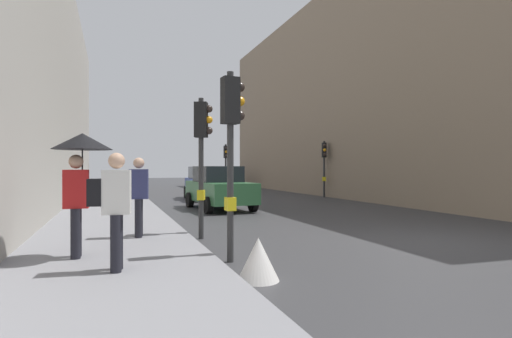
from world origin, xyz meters
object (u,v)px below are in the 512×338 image
(traffic_light_far_median, at_px, (226,159))
(traffic_light_mid_street, at_px, (324,158))
(car_white_compact, at_px, (217,177))
(pedestrian_with_grey_backpack, at_px, (137,192))
(car_green_estate, at_px, (219,188))
(pedestrian_with_umbrella, at_px, (80,160))
(car_blue_van, at_px, (206,183))
(pedestrian_with_black_backpack, at_px, (113,204))
(traffic_light_near_right, at_px, (202,142))
(warning_sign_triangle, at_px, (258,259))
(traffic_light_near_left, at_px, (232,131))

(traffic_light_far_median, xyz_separation_m, traffic_light_mid_street, (4.08, -6.29, -0.05))
(car_white_compact, bearing_deg, pedestrian_with_grey_backpack, -108.18)
(car_green_estate, relative_size, pedestrian_with_umbrella, 2.02)
(traffic_light_mid_street, relative_size, car_blue_van, 0.75)
(traffic_light_far_median, bearing_deg, pedestrian_with_grey_backpack, -111.67)
(traffic_light_mid_street, xyz_separation_m, pedestrian_with_black_backpack, (-11.44, -13.90, -1.06))
(traffic_light_near_right, xyz_separation_m, warning_sign_triangle, (0.04, -3.79, -2.00))
(car_blue_van, xyz_separation_m, pedestrian_with_umbrella, (-5.31, -13.81, 0.96))
(traffic_light_mid_street, distance_m, car_green_estate, 8.58)
(traffic_light_near_right, distance_m, pedestrian_with_umbrella, 3.24)
(pedestrian_with_umbrella, bearing_deg, warning_sign_triangle, -35.48)
(car_white_compact, height_order, warning_sign_triangle, car_white_compact)
(traffic_light_far_median, xyz_separation_m, pedestrian_with_grey_backpack, (-6.85, -17.25, -1.12))
(traffic_light_near_left, xyz_separation_m, car_white_compact, (6.57, 26.95, -1.49))
(traffic_light_far_median, xyz_separation_m, car_blue_van, (-2.58, -5.22, -1.40))
(traffic_light_near_right, relative_size, pedestrian_with_grey_backpack, 1.90)
(car_blue_van, relative_size, pedestrian_with_grey_backpack, 2.43)
(car_green_estate, bearing_deg, traffic_light_far_median, 73.07)
(traffic_light_near_right, bearing_deg, warning_sign_triangle, -89.36)
(car_blue_van, relative_size, pedestrian_with_black_backpack, 2.43)
(traffic_light_near_right, relative_size, car_blue_van, 0.78)
(traffic_light_near_right, xyz_separation_m, pedestrian_with_black_backpack, (-2.01, -3.10, -1.16))
(traffic_light_near_right, height_order, traffic_light_mid_street, traffic_light_near_right)
(traffic_light_near_left, bearing_deg, traffic_light_far_median, 74.75)
(car_green_estate, bearing_deg, pedestrian_with_grey_backpack, -118.57)
(traffic_light_near_left, relative_size, car_green_estate, 0.80)
(traffic_light_mid_street, xyz_separation_m, pedestrian_with_umbrella, (-11.97, -12.74, -0.39))
(car_white_compact, bearing_deg, traffic_light_near_right, -105.05)
(pedestrian_with_black_backpack, distance_m, pedestrian_with_grey_backpack, 2.98)
(traffic_light_near_left, height_order, traffic_light_near_right, traffic_light_near_left)
(warning_sign_triangle, bearing_deg, traffic_light_far_median, 75.75)
(traffic_light_mid_street, bearing_deg, traffic_light_near_right, -131.11)
(traffic_light_far_median, relative_size, car_blue_van, 0.77)
(pedestrian_with_umbrella, distance_m, warning_sign_triangle, 3.52)
(pedestrian_with_black_backpack, xyz_separation_m, pedestrian_with_grey_backpack, (0.50, 2.94, 0.00))
(car_blue_van, height_order, pedestrian_with_black_backpack, pedestrian_with_black_backpack)
(traffic_light_far_median, relative_size, warning_sign_triangle, 5.08)
(traffic_light_far_median, xyz_separation_m, car_white_compact, (1.23, 7.36, -1.40))
(traffic_light_near_left, relative_size, warning_sign_triangle, 5.29)
(traffic_light_mid_street, xyz_separation_m, warning_sign_triangle, (-9.38, -14.58, -1.90))
(pedestrian_with_black_backpack, bearing_deg, warning_sign_triangle, -18.46)
(traffic_light_near_right, relative_size, warning_sign_triangle, 5.18)
(traffic_light_near_left, bearing_deg, warning_sign_triangle, -88.21)
(car_blue_van, distance_m, pedestrian_with_grey_backpack, 12.77)
(traffic_light_near_left, xyz_separation_m, traffic_light_near_right, (-0.00, 2.49, -0.05))
(car_white_compact, bearing_deg, car_blue_van, -106.85)
(car_white_compact, bearing_deg, car_green_estate, -103.93)
(pedestrian_with_black_backpack, xyz_separation_m, warning_sign_triangle, (2.06, -0.69, -0.84))
(traffic_light_near_right, distance_m, traffic_light_mid_street, 14.33)
(warning_sign_triangle, bearing_deg, car_white_compact, 76.98)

